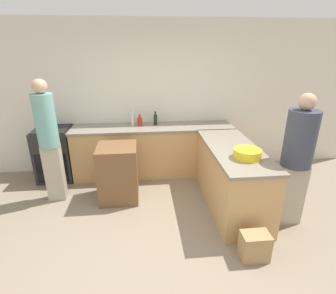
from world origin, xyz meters
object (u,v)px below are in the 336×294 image
Objects in this scene: wine_bottle_dark at (155,119)px; paper_bag at (255,246)px; mixing_bowl at (247,154)px; vinegar_bottle_clear at (133,119)px; hot_sauce_bottle at (140,121)px; person_at_peninsula at (297,157)px; island_table at (118,173)px; person_by_range at (48,137)px; range_oven at (56,154)px.

wine_bottle_dark is 2.69m from paper_bag.
vinegar_bottle_clear is at bearing 132.53° from mixing_bowl.
hot_sauce_bottle is 2.76m from paper_bag.
vinegar_bottle_clear is 2.69m from person_at_peninsula.
hot_sauce_bottle reaches higher than island_table.
paper_bag is (1.36, -2.33, -0.88)m from vinegar_bottle_clear.
person_by_range is at bearing -145.26° from vinegar_bottle_clear.
person_at_peninsula is (1.95, -1.70, -0.05)m from hot_sauce_bottle.
wine_bottle_dark is 0.74× the size of paper_bag.
person_by_range reaches higher than island_table.
hot_sauce_bottle reaches higher than mixing_bowl.
range_oven reaches higher than island_table.
mixing_bowl is 1.06× the size of paper_bag.
vinegar_bottle_clear reaches higher than paper_bag.
mixing_bowl is at bearing -28.08° from range_oven.
range_oven is 1.07× the size of island_table.
person_at_peninsula is at bearing -15.37° from person_by_range.
mixing_bowl reaches higher than island_table.
vinegar_bottle_clear is at bearing 34.74° from person_by_range.
island_table is (1.16, -0.81, -0.03)m from range_oven.
vinegar_bottle_clear reaches higher than wine_bottle_dark.
island_table is 2.66× the size of paper_bag.
paper_bag is (-0.11, -0.73, -0.81)m from mixing_bowl.
person_by_range reaches higher than vinegar_bottle_clear.
vinegar_bottle_clear is 1.44m from person_by_range.
range_oven is at bearing 154.70° from person_at_peninsula.
mixing_bowl is 0.19× the size of person_by_range.
person_by_range reaches higher than mixing_bowl.
hot_sauce_bottle is (1.50, 0.07, 0.53)m from range_oven.
hot_sauce_bottle is at bearing 130.29° from mixing_bowl.
person_by_range is 1.05× the size of person_at_peninsula.
hot_sauce_bottle is 0.63× the size of vinegar_bottle_clear.
range_oven is 4.65× the size of hot_sauce_bottle.
wine_bottle_dark is at bearing 123.23° from mixing_bowl.
vinegar_bottle_clear is at bearing -176.37° from wine_bottle_dark.
person_at_peninsula reaches higher than vinegar_bottle_clear.
range_oven is 3.28m from mixing_bowl.
wine_bottle_dark reaches higher than island_table.
wine_bottle_dark is at bearing 3.63° from vinegar_bottle_clear.
hot_sauce_bottle is at bearing 2.70° from range_oven.
range_oven is 3.85× the size of wine_bottle_dark.
island_table is 1.26m from wine_bottle_dark.
paper_bag is at bearing -39.34° from range_oven.
hot_sauce_bottle is 0.11× the size of person_at_peninsula.
wine_bottle_dark is (1.78, 0.11, 0.55)m from range_oven.
vinegar_bottle_clear is (-0.41, -0.03, 0.03)m from wine_bottle_dark.
person_at_peninsula is (3.26, -0.90, -0.08)m from person_by_range.
island_table is 0.50× the size of person_at_peninsula.
island_table is at bearing -4.44° from person_by_range.
mixing_bowl is 2.18m from vinegar_bottle_clear.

